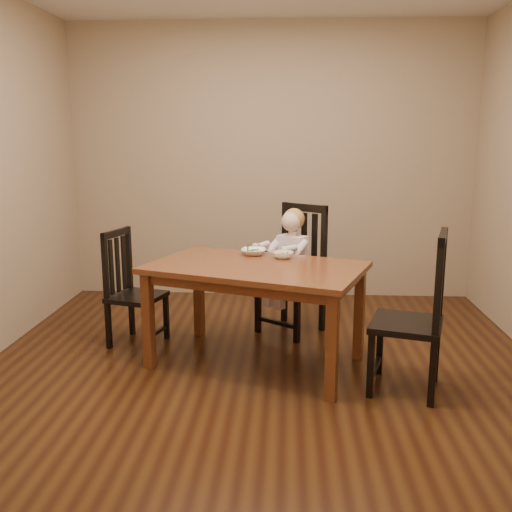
# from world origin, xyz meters

# --- Properties ---
(room) EXTENTS (4.01, 4.01, 2.71)m
(room) POSITION_xyz_m (0.00, 0.00, 1.35)
(room) COLOR #3C210C
(room) RESTS_ON ground
(dining_table) EXTENTS (1.67, 1.32, 0.73)m
(dining_table) POSITION_xyz_m (-0.05, 0.15, 0.64)
(dining_table) COLOR #552B13
(dining_table) RESTS_ON room
(chair_child) EXTENTS (0.63, 0.62, 1.06)m
(chair_child) POSITION_xyz_m (0.23, 0.89, 0.51)
(chair_child) COLOR black
(chair_child) RESTS_ON room
(chair_left) EXTENTS (0.47, 0.48, 0.90)m
(chair_left) POSITION_xyz_m (-1.04, 0.50, 0.43)
(chair_left) COLOR black
(chair_left) RESTS_ON room
(chair_right) EXTENTS (0.54, 0.56, 1.05)m
(chair_right) POSITION_xyz_m (0.98, -0.25, 0.50)
(chair_right) COLOR black
(chair_right) RESTS_ON room
(toddler) EXTENTS (0.48, 0.49, 0.53)m
(toddler) POSITION_xyz_m (0.20, 0.85, 0.64)
(toddler) COLOR white
(toddler) RESTS_ON chair_child
(bowl_peas) EXTENTS (0.19, 0.19, 0.05)m
(bowl_peas) POSITION_xyz_m (-0.08, 0.48, 0.75)
(bowl_peas) COLOR white
(bowl_peas) RESTS_ON dining_table
(bowl_veg) EXTENTS (0.20, 0.20, 0.05)m
(bowl_veg) POSITION_xyz_m (0.14, 0.37, 0.75)
(bowl_veg) COLOR white
(bowl_veg) RESTS_ON dining_table
(fork) EXTENTS (0.03, 0.12, 0.04)m
(fork) POSITION_xyz_m (-0.13, 0.48, 0.77)
(fork) COLOR silver
(fork) RESTS_ON bowl_peas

